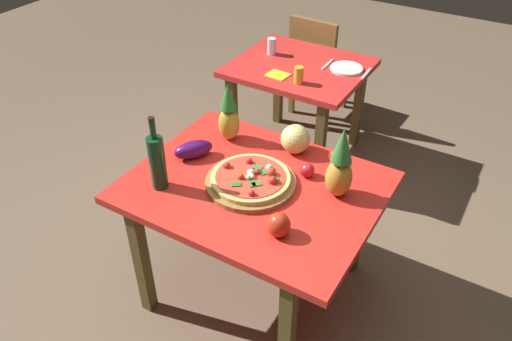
{
  "coord_description": "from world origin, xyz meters",
  "views": [
    {
      "loc": [
        0.97,
        -1.61,
        2.2
      ],
      "look_at": [
        -0.02,
        0.04,
        0.77
      ],
      "focal_mm": 35.37,
      "sensor_mm": 36.0,
      "label": 1
    }
  ],
  "objects_px": {
    "dining_chair": "(317,61)",
    "knife_utensil": "(366,74)",
    "bell_pepper": "(279,225)",
    "pizza": "(251,178)",
    "wine_bottle": "(157,161)",
    "melon": "(295,139)",
    "tomato_beside_pepper": "(335,156)",
    "tomato_at_corner": "(307,170)",
    "drinking_glass_water": "(272,46)",
    "fork_utensil": "(327,64)",
    "pineapple_left": "(340,166)",
    "eggplant": "(193,150)",
    "napkin_folded": "(278,75)",
    "pizza_board": "(251,182)",
    "pineapple_right": "(229,115)",
    "drinking_glass_juice": "(299,75)",
    "display_table": "(255,198)",
    "background_table": "(299,80)"
  },
  "relations": [
    {
      "from": "dining_chair",
      "to": "knife_utensil",
      "type": "xyz_separation_m",
      "value": [
        0.58,
        -0.52,
        0.24
      ]
    },
    {
      "from": "bell_pepper",
      "to": "pizza",
      "type": "bearing_deg",
      "value": 140.1
    },
    {
      "from": "wine_bottle",
      "to": "melon",
      "type": "bearing_deg",
      "value": 54.94
    },
    {
      "from": "bell_pepper",
      "to": "tomato_beside_pepper",
      "type": "relative_size",
      "value": 1.67
    },
    {
      "from": "bell_pepper",
      "to": "tomato_at_corner",
      "type": "distance_m",
      "value": 0.43
    },
    {
      "from": "drinking_glass_water",
      "to": "fork_utensil",
      "type": "relative_size",
      "value": 0.65
    },
    {
      "from": "pizza",
      "to": "tomato_beside_pepper",
      "type": "distance_m",
      "value": 0.46
    },
    {
      "from": "pineapple_left",
      "to": "tomato_beside_pepper",
      "type": "xyz_separation_m",
      "value": [
        -0.11,
        0.23,
        -0.13
      ]
    },
    {
      "from": "pizza",
      "to": "knife_utensil",
      "type": "relative_size",
      "value": 2.09
    },
    {
      "from": "pizza",
      "to": "eggplant",
      "type": "distance_m",
      "value": 0.37
    },
    {
      "from": "napkin_folded",
      "to": "drinking_glass_water",
      "type": "bearing_deg",
      "value": 126.46
    },
    {
      "from": "pineapple_left",
      "to": "fork_utensil",
      "type": "distance_m",
      "value": 1.41
    },
    {
      "from": "tomato_beside_pepper",
      "to": "fork_utensil",
      "type": "bearing_deg",
      "value": 116.23
    },
    {
      "from": "pizza_board",
      "to": "knife_utensil",
      "type": "height_order",
      "value": "pizza_board"
    },
    {
      "from": "pineapple_right",
      "to": "napkin_folded",
      "type": "xyz_separation_m",
      "value": [
        -0.15,
        0.8,
        -0.14
      ]
    },
    {
      "from": "bell_pepper",
      "to": "fork_utensil",
      "type": "distance_m",
      "value": 1.7
    },
    {
      "from": "dining_chair",
      "to": "napkin_folded",
      "type": "distance_m",
      "value": 0.87
    },
    {
      "from": "wine_bottle",
      "to": "drinking_glass_juice",
      "type": "xyz_separation_m",
      "value": [
        0.07,
        1.28,
        -0.09
      ]
    },
    {
      "from": "pizza",
      "to": "pineapple_right",
      "type": "xyz_separation_m",
      "value": [
        -0.31,
        0.28,
        0.1
      ]
    },
    {
      "from": "pizza",
      "to": "wine_bottle",
      "type": "bearing_deg",
      "value": -147.45
    },
    {
      "from": "pizza",
      "to": "tomato_beside_pepper",
      "type": "bearing_deg",
      "value": 55.15
    },
    {
      "from": "bell_pepper",
      "to": "napkin_folded",
      "type": "xyz_separation_m",
      "value": [
        -0.73,
        1.31,
        -0.05
      ]
    },
    {
      "from": "drinking_glass_water",
      "to": "fork_utensil",
      "type": "distance_m",
      "value": 0.42
    },
    {
      "from": "pizza_board",
      "to": "drinking_glass_water",
      "type": "bearing_deg",
      "value": 115.75
    },
    {
      "from": "tomato_at_corner",
      "to": "napkin_folded",
      "type": "distance_m",
      "value": 1.1
    },
    {
      "from": "pizza",
      "to": "pineapple_right",
      "type": "bearing_deg",
      "value": 137.64
    },
    {
      "from": "drinking_glass_juice",
      "to": "fork_utensil",
      "type": "distance_m",
      "value": 0.35
    },
    {
      "from": "pizza_board",
      "to": "wine_bottle",
      "type": "distance_m",
      "value": 0.44
    },
    {
      "from": "pizza",
      "to": "bell_pepper",
      "type": "distance_m",
      "value": 0.35
    },
    {
      "from": "tomato_beside_pepper",
      "to": "knife_utensil",
      "type": "distance_m",
      "value": 1.04
    },
    {
      "from": "display_table",
      "to": "wine_bottle",
      "type": "distance_m",
      "value": 0.5
    },
    {
      "from": "tomato_at_corner",
      "to": "pineapple_right",
      "type": "bearing_deg",
      "value": 170.21
    },
    {
      "from": "pineapple_left",
      "to": "pizza",
      "type": "bearing_deg",
      "value": -159.48
    },
    {
      "from": "display_table",
      "to": "drinking_glass_water",
      "type": "bearing_deg",
      "value": 116.45
    },
    {
      "from": "pizza_board",
      "to": "pineapple_right",
      "type": "bearing_deg",
      "value": 137.16
    },
    {
      "from": "napkin_folded",
      "to": "wine_bottle",
      "type": "bearing_deg",
      "value": -85.93
    },
    {
      "from": "pizza",
      "to": "wine_bottle",
      "type": "distance_m",
      "value": 0.44
    },
    {
      "from": "wine_bottle",
      "to": "pineapple_left",
      "type": "height_order",
      "value": "wine_bottle"
    },
    {
      "from": "drinking_glass_juice",
      "to": "eggplant",
      "type": "bearing_deg",
      "value": -94.53
    },
    {
      "from": "dining_chair",
      "to": "pineapple_left",
      "type": "relative_size",
      "value": 2.37
    },
    {
      "from": "dining_chair",
      "to": "tomato_beside_pepper",
      "type": "bearing_deg",
      "value": 120.56
    },
    {
      "from": "pizza_board",
      "to": "tomato_at_corner",
      "type": "relative_size",
      "value": 6.1
    },
    {
      "from": "pizza",
      "to": "bell_pepper",
      "type": "xyz_separation_m",
      "value": [
        0.27,
        -0.23,
        0.01
      ]
    },
    {
      "from": "bell_pepper",
      "to": "knife_utensil",
      "type": "bearing_deg",
      "value": 98.14
    },
    {
      "from": "knife_utensil",
      "to": "dining_chair",
      "type": "bearing_deg",
      "value": 136.13
    },
    {
      "from": "eggplant",
      "to": "napkin_folded",
      "type": "distance_m",
      "value": 1.04
    },
    {
      "from": "pizza_board",
      "to": "pizza",
      "type": "distance_m",
      "value": 0.03
    },
    {
      "from": "pizza_board",
      "to": "wine_bottle",
      "type": "height_order",
      "value": "wine_bottle"
    },
    {
      "from": "pizza_board",
      "to": "tomato_at_corner",
      "type": "distance_m",
      "value": 0.28
    },
    {
      "from": "background_table",
      "to": "bell_pepper",
      "type": "distance_m",
      "value": 1.67
    }
  ]
}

